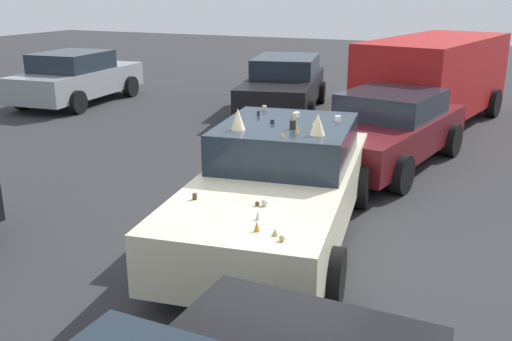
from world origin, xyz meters
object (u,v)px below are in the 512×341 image
(art_car_decorated, at_px, (279,185))
(parked_sedan_behind_left, at_px, (77,77))
(parked_van_near_right, at_px, (435,76))
(parked_sedan_near_left, at_px, (386,129))
(parked_sedan_far_right, at_px, (284,84))

(art_car_decorated, bearing_deg, parked_sedan_behind_left, -134.11)
(parked_van_near_right, height_order, parked_sedan_near_left, parked_van_near_right)
(parked_sedan_near_left, bearing_deg, art_car_decorated, 2.46)
(art_car_decorated, xyz_separation_m, parked_sedan_behind_left, (6.23, 8.71, 0.01))
(art_car_decorated, relative_size, parked_sedan_far_right, 1.01)
(parked_sedan_far_right, distance_m, parked_sedan_near_left, 5.18)
(parked_van_near_right, height_order, parked_sedan_far_right, parked_van_near_right)
(parked_sedan_far_right, relative_size, parked_sedan_near_left, 1.07)
(parked_sedan_far_right, bearing_deg, parked_sedan_near_left, 30.26)
(parked_sedan_behind_left, relative_size, parked_sedan_near_left, 0.98)
(parked_sedan_behind_left, height_order, parked_sedan_near_left, parked_sedan_behind_left)
(parked_sedan_near_left, bearing_deg, parked_van_near_right, -173.66)
(parked_sedan_far_right, bearing_deg, art_car_decorated, 8.53)
(parked_sedan_far_right, bearing_deg, parked_sedan_behind_left, -88.87)
(parked_van_near_right, distance_m, parked_sedan_far_right, 3.86)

